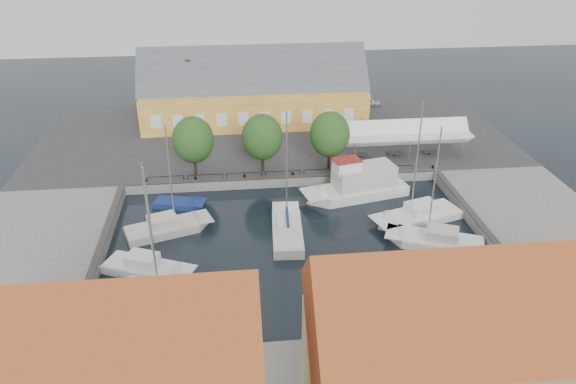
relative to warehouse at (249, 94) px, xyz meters
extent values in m
plane|color=black|center=(2.60, -28.36, -4.43)|extent=(140.00, 140.00, 0.00)
cube|color=#2D2D30|center=(2.60, -5.36, -3.93)|extent=(56.00, 26.00, 1.00)
cube|color=slate|center=(-19.40, -30.36, -3.93)|extent=(12.00, 24.00, 1.00)
cube|color=slate|center=(24.60, -30.36, -3.93)|extent=(12.00, 24.00, 1.00)
cube|color=#383533|center=(2.60, -18.06, -3.37)|extent=(56.00, 0.60, 0.12)
cube|color=#383533|center=(-13.70, -30.36, -3.37)|extent=(0.60, 24.00, 0.12)
cube|color=#383533|center=(18.90, -30.36, -3.37)|extent=(0.60, 24.00, 0.12)
cylinder|color=black|center=(-11.40, -17.76, -3.23)|extent=(0.24, 0.24, 0.40)
cylinder|color=black|center=(-6.40, -17.76, -3.23)|extent=(0.24, 0.24, 0.40)
cylinder|color=black|center=(-1.40, -17.76, -3.23)|extent=(0.24, 0.24, 0.40)
cylinder|color=black|center=(3.60, -17.76, -3.23)|extent=(0.24, 0.24, 0.40)
cylinder|color=black|center=(8.60, -17.76, -3.23)|extent=(0.24, 0.24, 0.40)
cylinder|color=black|center=(13.60, -17.76, -3.23)|extent=(0.24, 0.24, 0.40)
cylinder|color=black|center=(18.60, -17.76, -3.23)|extent=(0.24, 0.24, 0.40)
cube|color=#BC852D|center=(0.60, -0.36, -1.18)|extent=(28.00, 10.00, 4.50)
cube|color=#474C51|center=(0.60, -0.36, 2.32)|extent=(28.56, 7.60, 7.60)
cube|color=#BC852D|center=(-9.40, 5.64, -1.68)|extent=(6.00, 6.00, 3.50)
cube|color=brown|center=(-7.40, -0.36, 4.17)|extent=(0.60, 0.60, 1.20)
cube|color=white|center=(16.60, -13.86, -0.73)|extent=(14.00, 4.00, 0.25)
cylinder|color=silver|center=(10.60, -15.66, -2.08)|extent=(0.10, 0.10, 2.70)
cylinder|color=silver|center=(10.60, -12.06, -2.08)|extent=(0.10, 0.10, 2.70)
cylinder|color=silver|center=(16.60, -15.66, -2.08)|extent=(0.10, 0.10, 2.70)
cylinder|color=silver|center=(16.60, -12.06, -2.08)|extent=(0.10, 0.10, 2.70)
cylinder|color=silver|center=(22.60, -15.66, -2.08)|extent=(0.10, 0.10, 2.70)
cylinder|color=silver|center=(22.60, -12.06, -2.08)|extent=(0.10, 0.10, 2.70)
cylinder|color=black|center=(-6.40, -16.36, -2.38)|extent=(0.30, 0.30, 2.10)
ellipsoid|color=#174217|center=(-6.40, -16.36, 0.46)|extent=(4.20, 4.20, 4.83)
cylinder|color=black|center=(0.60, -16.36, -2.38)|extent=(0.30, 0.30, 2.10)
ellipsoid|color=#174217|center=(0.60, -16.36, 0.46)|extent=(4.20, 4.20, 4.83)
cylinder|color=black|center=(7.60, -16.36, -2.38)|extent=(0.30, 0.30, 2.10)
ellipsoid|color=#174217|center=(7.60, -16.36, 0.46)|extent=(4.20, 4.20, 4.83)
imported|color=#B8BAC0|center=(16.82, 3.80, -2.84)|extent=(3.64, 1.96, 1.18)
imported|color=maroon|center=(0.46, -10.03, -2.65)|extent=(1.79, 4.78, 1.56)
cube|color=white|center=(1.90, -28.25, -4.28)|extent=(3.01, 7.01, 1.50)
cube|color=white|center=(1.96, -27.40, -3.49)|extent=(3.00, 8.37, 0.08)
cube|color=white|center=(1.91, -28.08, -3.03)|extent=(1.92, 2.85, 0.90)
cylinder|color=silver|center=(1.99, -26.88, 1.61)|extent=(0.12, 0.12, 10.28)
cube|color=navy|center=(1.90, -28.25, -2.28)|extent=(0.44, 3.43, 0.22)
cube|color=white|center=(10.34, -20.92, -4.33)|extent=(9.22, 5.13, 1.80)
cube|color=white|center=(9.28, -21.17, -3.39)|extent=(10.89, 5.40, 0.08)
cube|color=beige|center=(10.34, -20.92, -2.33)|extent=(6.46, 4.05, 2.20)
cube|color=white|center=(8.43, -21.36, -0.93)|extent=(2.74, 2.29, 1.20)
cube|color=maroon|center=(8.43, -21.36, -0.28)|extent=(2.97, 2.43, 0.10)
cube|color=white|center=(14.79, -26.23, -4.38)|extent=(7.61, 4.94, 1.30)
cube|color=white|center=(13.95, -26.50, -3.69)|extent=(8.92, 5.25, 0.08)
cube|color=white|center=(14.62, -26.29, -3.23)|extent=(3.29, 2.77, 0.90)
cylinder|color=silver|center=(13.45, -26.65, 1.77)|extent=(0.12, 0.12, 11.00)
cube|color=white|center=(14.97, -30.99, -4.38)|extent=(7.25, 5.13, 1.30)
cube|color=white|center=(14.20, -30.67, -3.69)|extent=(8.45, 5.54, 0.08)
cube|color=beige|center=(14.82, -30.93, -3.23)|extent=(3.20, 2.77, 0.90)
cylinder|color=silver|center=(13.73, -30.48, 1.29)|extent=(0.12, 0.12, 10.04)
cube|color=beige|center=(-9.11, -26.21, -4.38)|extent=(6.76, 4.59, 1.30)
cube|color=beige|center=(-8.38, -25.96, -3.69)|extent=(7.90, 4.89, 0.08)
cube|color=beige|center=(-8.97, -26.16, -3.23)|extent=(2.95, 2.55, 0.90)
cylinder|color=silver|center=(-7.94, -25.80, 0.94)|extent=(0.12, 0.12, 9.33)
cube|color=white|center=(-10.15, -32.08, -4.38)|extent=(6.50, 4.66, 1.30)
cube|color=white|center=(-9.46, -32.39, -3.69)|extent=(7.57, 5.06, 0.08)
cube|color=white|center=(-10.01, -32.14, -3.23)|extent=(2.88, 2.49, 0.90)
cylinder|color=silver|center=(-9.05, -32.57, 0.75)|extent=(0.12, 0.12, 8.95)
cube|color=white|center=(-9.64, -36.06, -4.38)|extent=(7.52, 4.67, 1.30)
cube|color=white|center=(-8.81, -36.32, -3.69)|extent=(8.83, 4.99, 0.08)
cube|color=white|center=(-9.48, -36.11, -3.23)|extent=(3.23, 2.59, 0.90)
cylinder|color=silver|center=(-8.30, -36.48, 1.44)|extent=(0.12, 0.12, 10.34)
cube|color=navy|center=(-9.64, -36.06, -2.48)|extent=(3.42, 1.26, 0.22)
cube|color=white|center=(-10.01, -40.48, -4.38)|extent=(4.56, 2.44, 0.90)
cube|color=white|center=(-9.46, -40.44, -3.89)|extent=(5.43, 2.43, 0.08)
cube|color=navy|center=(-8.29, -21.08, -4.38)|extent=(4.41, 2.91, 0.80)
cube|color=navy|center=(-7.80, -21.20, -3.94)|extent=(5.18, 3.02, 0.08)
cube|color=#9A4C21|center=(-7.40, -51.36, 4.82)|extent=(11.33, 6.50, 6.50)
cube|color=brown|center=(-10.15, -51.36, 6.47)|extent=(0.70, 0.70, 1.00)
cube|color=brown|center=(-5.20, -51.36, 6.37)|extent=(0.60, 0.60, 0.80)
cube|color=#9A4C21|center=(6.60, -51.36, 5.32)|extent=(12.36, 6.50, 6.50)
cube|color=brown|center=(3.60, -51.36, 6.97)|extent=(0.70, 0.70, 1.00)
cube|color=brown|center=(9.00, -51.36, 6.87)|extent=(0.60, 0.60, 0.80)
camera|label=1|loc=(-2.61, -69.98, 21.59)|focal=35.00mm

